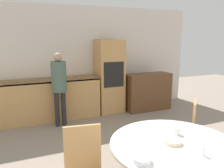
{
  "coord_description": "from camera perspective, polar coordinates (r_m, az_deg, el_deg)",
  "views": [
    {
      "loc": [
        -1.26,
        -0.27,
        1.83
      ],
      "look_at": [
        0.04,
        2.9,
        1.11
      ],
      "focal_mm": 35.0,
      "sensor_mm": 36.0,
      "label": 1
    }
  ],
  "objects": [
    {
      "name": "wall_back",
      "position": [
        5.49,
        -8.97,
        6.18
      ],
      "size": [
        6.25,
        0.05,
        2.6
      ],
      "color": "silver",
      "rests_on": "ground_plane"
    },
    {
      "name": "kitchen_counter",
      "position": [
        5.17,
        -18.18,
        -3.94
      ],
      "size": [
        2.63,
        0.6,
        0.92
      ],
      "color": "tan",
      "rests_on": "ground_plane"
    },
    {
      "name": "oven_unit",
      "position": [
        5.44,
        -0.69,
        2.0
      ],
      "size": [
        0.63,
        0.59,
        1.8
      ],
      "color": "tan",
      "rests_on": "ground_plane"
    },
    {
      "name": "sideboard",
      "position": [
        5.74,
        9.32,
        -1.98
      ],
      "size": [
        1.18,
        0.45,
        0.95
      ],
      "color": "brown",
      "rests_on": "ground_plane"
    },
    {
      "name": "dining_table",
      "position": [
        2.54,
        15.63,
        -18.86
      ],
      "size": [
        1.34,
        1.34,
        0.76
      ],
      "color": "brown",
      "rests_on": "ground_plane"
    },
    {
      "name": "chair_far_right",
      "position": [
        3.38,
        18.86,
        -11.37
      ],
      "size": [
        0.57,
        0.57,
        0.98
      ],
      "rotation": [
        0.0,
        0.0,
        3.96
      ],
      "color": "tan",
      "rests_on": "ground_plane"
    },
    {
      "name": "person_standing",
      "position": [
        4.62,
        -13.66,
        0.68
      ],
      "size": [
        0.31,
        0.31,
        1.55
      ],
      "color": "#262628",
      "rests_on": "ground_plane"
    },
    {
      "name": "cup",
      "position": [
        2.63,
        16.65,
        -11.7
      ],
      "size": [
        0.07,
        0.07,
        0.08
      ],
      "color": "white",
      "rests_on": "dining_table"
    },
    {
      "name": "bowl_near",
      "position": [
        2.05,
        7.9,
        -18.98
      ],
      "size": [
        0.17,
        0.17,
        0.05
      ],
      "color": "silver",
      "rests_on": "dining_table"
    },
    {
      "name": "bowl_centre",
      "position": [
        2.42,
        15.62,
        -14.28
      ],
      "size": [
        0.18,
        0.18,
        0.04
      ],
      "color": "beige",
      "rests_on": "dining_table"
    },
    {
      "name": "salt_shaker",
      "position": [
        2.28,
        22.85,
        -15.9
      ],
      "size": [
        0.03,
        0.03,
        0.09
      ],
      "color": "white",
      "rests_on": "dining_table"
    }
  ]
}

